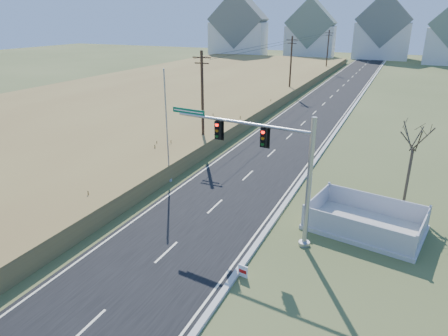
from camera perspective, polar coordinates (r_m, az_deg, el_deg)
ground at (r=23.42m, az=-5.59°, el=-9.57°), size 260.00×260.00×0.00m
road at (r=69.16m, az=15.68°, el=10.32°), size 8.00×180.00×0.06m
curb at (r=68.66m, az=19.13°, el=9.93°), size 0.30×180.00×0.18m
reed_marsh at (r=67.78m, az=-6.56°, el=11.28°), size 38.00×110.00×1.30m
utility_pole_near at (r=37.17m, az=-3.10°, el=9.78°), size 1.80×0.26×9.00m
utility_pole_mid at (r=64.99m, az=9.51°, el=14.32°), size 1.80×0.26×9.00m
utility_pole_far at (r=94.15m, az=14.58°, el=15.92°), size 1.80×0.26×9.00m
condo_nw at (r=126.99m, az=2.11°, el=19.04°), size 17.69×13.38×19.05m
condo_nnw at (r=128.62m, az=12.26°, el=18.29°), size 14.93×11.17×17.03m
condo_n at (r=129.70m, az=21.75°, el=17.66°), size 15.27×10.20×18.54m
traffic_signal_mast at (r=21.55m, az=7.54°, el=0.61°), size 9.01×1.41×7.22m
fence_enclosure at (r=25.25m, az=19.45°, el=-7.63°), size 7.07×5.43×1.47m
open_sign at (r=19.86m, az=2.73°, el=-14.52°), size 0.51×0.14×0.64m
flagpole at (r=29.73m, az=-8.09°, el=4.14°), size 0.38×0.38×8.44m
bare_tree at (r=27.72m, az=25.67°, el=4.23°), size 2.28×2.28×6.03m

